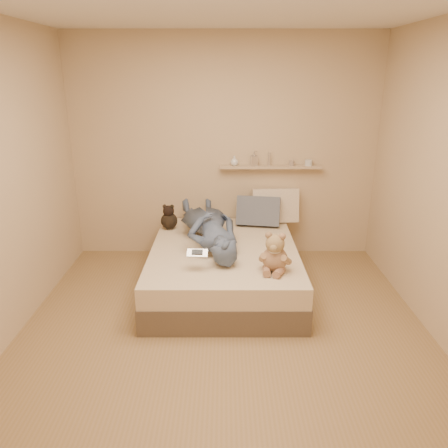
{
  "coord_description": "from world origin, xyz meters",
  "views": [
    {
      "loc": [
        0.0,
        -3.24,
        2.15
      ],
      "look_at": [
        0.0,
        0.65,
        0.8
      ],
      "focal_mm": 35.0,
      "sensor_mm": 36.0,
      "label": 1
    }
  ],
  "objects_px": {
    "game_console": "(197,253)",
    "dark_plush": "(169,218)",
    "pillow_cream": "(275,205)",
    "pillow_grey": "(258,211)",
    "wall_shelf": "(271,167)",
    "bed": "(224,267)",
    "person": "(209,226)",
    "teddy_bear": "(275,255)"
  },
  "relations": [
    {
      "from": "game_console",
      "to": "dark_plush",
      "type": "xyz_separation_m",
      "value": [
        -0.39,
        1.11,
        -0.04
      ]
    },
    {
      "from": "dark_plush",
      "to": "pillow_cream",
      "type": "relative_size",
      "value": 0.53
    },
    {
      "from": "pillow_grey",
      "to": "wall_shelf",
      "type": "relative_size",
      "value": 0.42
    },
    {
      "from": "bed",
      "to": "pillow_grey",
      "type": "bearing_deg",
      "value": 59.86
    },
    {
      "from": "pillow_cream",
      "to": "pillow_grey",
      "type": "distance_m",
      "value": 0.25
    },
    {
      "from": "dark_plush",
      "to": "person",
      "type": "bearing_deg",
      "value": -41.54
    },
    {
      "from": "dark_plush",
      "to": "person",
      "type": "height_order",
      "value": "person"
    },
    {
      "from": "person",
      "to": "bed",
      "type": "bearing_deg",
      "value": 124.18
    },
    {
      "from": "teddy_bear",
      "to": "wall_shelf",
      "type": "height_order",
      "value": "wall_shelf"
    },
    {
      "from": "wall_shelf",
      "to": "pillow_cream",
      "type": "bearing_deg",
      "value": -53.72
    },
    {
      "from": "person",
      "to": "wall_shelf",
      "type": "xyz_separation_m",
      "value": [
        0.71,
        0.77,
        0.47
      ]
    },
    {
      "from": "teddy_bear",
      "to": "person",
      "type": "distance_m",
      "value": 0.94
    },
    {
      "from": "game_console",
      "to": "teddy_bear",
      "type": "distance_m",
      "value": 0.7
    },
    {
      "from": "pillow_grey",
      "to": "person",
      "type": "height_order",
      "value": "person"
    },
    {
      "from": "game_console",
      "to": "bed",
      "type": "bearing_deg",
      "value": 66.43
    },
    {
      "from": "person",
      "to": "pillow_grey",
      "type": "bearing_deg",
      "value": -149.6
    },
    {
      "from": "teddy_bear",
      "to": "dark_plush",
      "type": "bearing_deg",
      "value": 133.69
    },
    {
      "from": "dark_plush",
      "to": "person",
      "type": "distance_m",
      "value": 0.63
    },
    {
      "from": "game_console",
      "to": "pillow_cream",
      "type": "distance_m",
      "value": 1.62
    },
    {
      "from": "person",
      "to": "dark_plush",
      "type": "bearing_deg",
      "value": -55.53
    },
    {
      "from": "person",
      "to": "wall_shelf",
      "type": "bearing_deg",
      "value": -146.75
    },
    {
      "from": "bed",
      "to": "wall_shelf",
      "type": "relative_size",
      "value": 1.58
    },
    {
      "from": "teddy_bear",
      "to": "wall_shelf",
      "type": "relative_size",
      "value": 0.32
    },
    {
      "from": "pillow_grey",
      "to": "pillow_cream",
      "type": "bearing_deg",
      "value": 34.02
    },
    {
      "from": "bed",
      "to": "dark_plush",
      "type": "relative_size",
      "value": 6.48
    },
    {
      "from": "dark_plush",
      "to": "pillow_cream",
      "type": "distance_m",
      "value": 1.27
    },
    {
      "from": "bed",
      "to": "game_console",
      "type": "xyz_separation_m",
      "value": [
        -0.24,
        -0.55,
        0.39
      ]
    },
    {
      "from": "pillow_cream",
      "to": "wall_shelf",
      "type": "height_order",
      "value": "wall_shelf"
    },
    {
      "from": "pillow_grey",
      "to": "person",
      "type": "bearing_deg",
      "value": -135.61
    },
    {
      "from": "wall_shelf",
      "to": "game_console",
      "type": "bearing_deg",
      "value": -118.43
    },
    {
      "from": "teddy_bear",
      "to": "pillow_grey",
      "type": "bearing_deg",
      "value": 92.43
    },
    {
      "from": "dark_plush",
      "to": "wall_shelf",
      "type": "height_order",
      "value": "wall_shelf"
    },
    {
      "from": "dark_plush",
      "to": "teddy_bear",
      "type": "bearing_deg",
      "value": -46.31
    },
    {
      "from": "pillow_cream",
      "to": "pillow_grey",
      "type": "relative_size",
      "value": 1.1
    },
    {
      "from": "person",
      "to": "game_console",
      "type": "bearing_deg",
      "value": 69.33
    },
    {
      "from": "dark_plush",
      "to": "game_console",
      "type": "bearing_deg",
      "value": -70.67
    },
    {
      "from": "pillow_cream",
      "to": "wall_shelf",
      "type": "distance_m",
      "value": 0.46
    },
    {
      "from": "bed",
      "to": "dark_plush",
      "type": "distance_m",
      "value": 0.91
    },
    {
      "from": "pillow_cream",
      "to": "pillow_grey",
      "type": "height_order",
      "value": "pillow_cream"
    },
    {
      "from": "game_console",
      "to": "pillow_cream",
      "type": "xyz_separation_m",
      "value": [
        0.85,
        1.38,
        0.03
      ]
    },
    {
      "from": "bed",
      "to": "dark_plush",
      "type": "xyz_separation_m",
      "value": [
        -0.63,
        0.56,
        0.35
      ]
    },
    {
      "from": "game_console",
      "to": "wall_shelf",
      "type": "xyz_separation_m",
      "value": [
        0.79,
        1.46,
        0.48
      ]
    }
  ]
}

